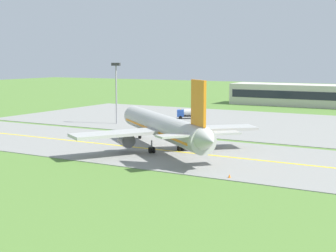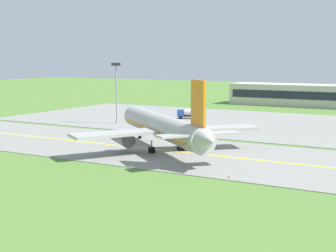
{
  "view_description": "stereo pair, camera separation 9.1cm",
  "coord_description": "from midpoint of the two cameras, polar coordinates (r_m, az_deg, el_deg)",
  "views": [
    {
      "loc": [
        42.91,
        -71.84,
        15.63
      ],
      "look_at": [
        1.19,
        2.22,
        4.0
      ],
      "focal_mm": 52.61,
      "sensor_mm": 36.0,
      "label": 1
    },
    {
      "loc": [
        42.99,
        -71.8,
        15.63
      ],
      "look_at": [
        1.19,
        2.22,
        4.0
      ],
      "focal_mm": 52.61,
      "sensor_mm": 36.0,
      "label": 2
    }
  ],
  "objects": [
    {
      "name": "terminal_building",
      "position": [
        169.46,
        17.08,
        3.38
      ],
      "size": [
        58.26,
        12.65,
        8.37
      ],
      "color": "beige",
      "rests_on": "ground"
    },
    {
      "name": "traffic_cone_mid_edge",
      "position": [
        65.58,
        7.09,
        -5.79
      ],
      "size": [
        0.44,
        0.44,
        0.6
      ],
      "primitive_type": "cone",
      "color": "orange",
      "rests_on": "ground"
    },
    {
      "name": "taxiway_centreline",
      "position": [
        85.11,
        -1.46,
        -2.72
      ],
      "size": [
        220.0,
        0.6,
        0.01
      ],
      "primitive_type": "cube",
      "color": "yellow",
      "rests_on": "taxiway_strip"
    },
    {
      "name": "taxiway_strip",
      "position": [
        85.12,
        -1.46,
        -2.76
      ],
      "size": [
        240.0,
        28.0,
        0.1
      ],
      "primitive_type": "cube",
      "color": "gray",
      "rests_on": "ground"
    },
    {
      "name": "apron_light_mast",
      "position": [
        118.82,
        -6.05,
        4.71
      ],
      "size": [
        2.4,
        0.5,
        14.7
      ],
      "color": "gray",
      "rests_on": "ground"
    },
    {
      "name": "service_truck_baggage",
      "position": [
        128.68,
        2.39,
        1.49
      ],
      "size": [
        6.31,
        4.36,
        2.65
      ],
      "color": "#264CA5",
      "rests_on": "ground"
    },
    {
      "name": "traffic_cone_near_edge",
      "position": [
        95.43,
        2.5,
        -1.46
      ],
      "size": [
        0.44,
        0.44,
        0.6
      ],
      "primitive_type": "cone",
      "color": "orange",
      "rests_on": "ground"
    },
    {
      "name": "airplane_lead",
      "position": [
        83.6,
        -0.59,
        -0.12
      ],
      "size": [
        32.85,
        29.55,
        12.7
      ],
      "color": "#ADADA8",
      "rests_on": "ground"
    },
    {
      "name": "ground_plane",
      "position": [
        85.13,
        -1.46,
        -2.79
      ],
      "size": [
        500.0,
        500.0,
        0.0
      ],
      "primitive_type": "plane",
      "color": "#517A33"
    },
    {
      "name": "apron_pad",
      "position": [
        119.51,
        13.13,
        0.09
      ],
      "size": [
        140.0,
        52.0,
        0.1
      ],
      "primitive_type": "cube",
      "color": "gray",
      "rests_on": "ground"
    }
  ]
}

